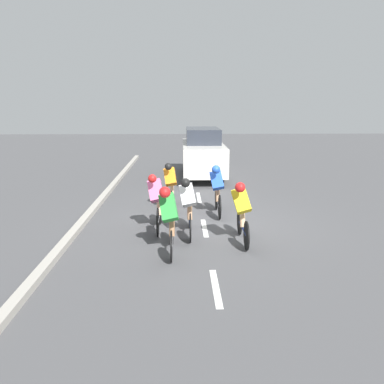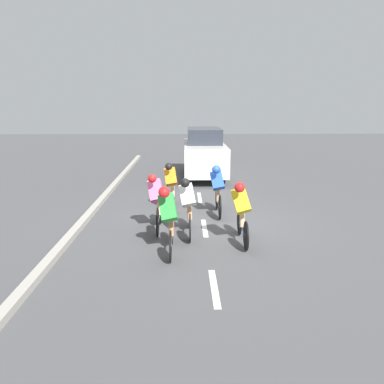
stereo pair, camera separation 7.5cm
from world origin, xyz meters
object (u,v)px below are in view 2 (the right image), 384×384
(support_car, at_px, (204,153))
(cyclist_pink, at_px, (157,201))
(cyclist_orange, at_px, (171,185))
(cyclist_blue, at_px, (218,188))
(cyclist_white, at_px, (188,205))
(cyclist_yellow, at_px, (241,210))
(cyclist_green, at_px, (169,217))

(support_car, bearing_deg, cyclist_pink, 77.78)
(cyclist_orange, height_order, support_car, support_car)
(cyclist_blue, bearing_deg, cyclist_white, 63.23)
(cyclist_white, bearing_deg, cyclist_pink, -25.00)
(cyclist_yellow, bearing_deg, support_car, -86.95)
(cyclist_orange, distance_m, cyclist_yellow, 3.28)
(cyclist_blue, bearing_deg, cyclist_pink, 39.28)
(cyclist_yellow, xyz_separation_m, support_car, (0.43, -7.99, 0.26))
(support_car, bearing_deg, cyclist_green, 82.15)
(cyclist_blue, xyz_separation_m, support_car, (0.08, -5.75, 0.26))
(support_car, bearing_deg, cyclist_orange, 76.51)
(cyclist_yellow, bearing_deg, cyclist_blue, -81.29)
(cyclist_green, bearing_deg, cyclist_yellow, -160.52)
(cyclist_yellow, bearing_deg, cyclist_pink, -24.98)
(cyclist_orange, height_order, cyclist_blue, cyclist_blue)
(cyclist_green, height_order, cyclist_white, cyclist_green)
(cyclist_pink, bearing_deg, cyclist_blue, -140.72)
(cyclist_yellow, distance_m, cyclist_blue, 2.26)
(cyclist_yellow, height_order, cyclist_pink, cyclist_pink)
(cyclist_white, bearing_deg, cyclist_blue, -116.77)
(cyclist_white, distance_m, cyclist_blue, 1.88)
(cyclist_green, distance_m, cyclist_blue, 3.07)
(cyclist_green, distance_m, cyclist_yellow, 1.70)
(support_car, bearing_deg, cyclist_yellow, 93.05)
(cyclist_green, distance_m, cyclist_pink, 1.52)
(cyclist_green, xyz_separation_m, cyclist_blue, (-1.26, -2.80, -0.02))
(cyclist_orange, xyz_separation_m, cyclist_pink, (0.29, 1.91, 0.01))
(cyclist_green, xyz_separation_m, support_car, (-1.18, -8.55, 0.24))
(cyclist_blue, bearing_deg, cyclist_yellow, 98.71)
(cyclist_pink, bearing_deg, support_car, -102.22)
(cyclist_orange, distance_m, cyclist_green, 3.39)
(cyclist_white, height_order, cyclist_pink, cyclist_pink)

